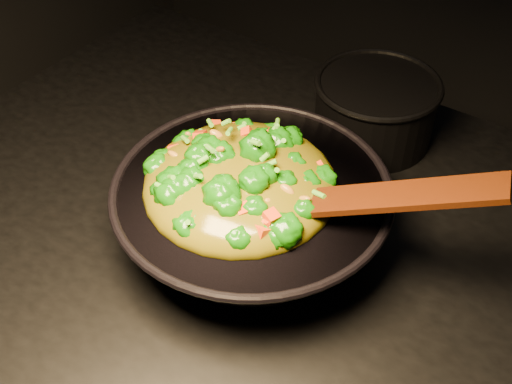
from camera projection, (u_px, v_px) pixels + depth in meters
The scene contains 4 objects.
wok at pixel (252, 215), 0.90m from camera, with size 0.37×0.37×0.10m, color black, non-canonical shape.
stir_fry at pixel (240, 162), 0.83m from camera, with size 0.26×0.26×0.09m, color #155F06, non-canonical shape.
spatula at pixel (369, 198), 0.77m from camera, with size 0.32×0.05×0.01m, color #3A1604.
back_pot at pixel (375, 110), 1.07m from camera, with size 0.20×0.20×0.11m, color black.
Camera 1 is at (0.36, -0.54, 1.59)m, focal length 45.00 mm.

